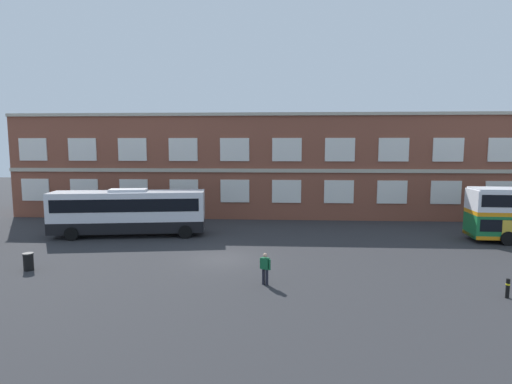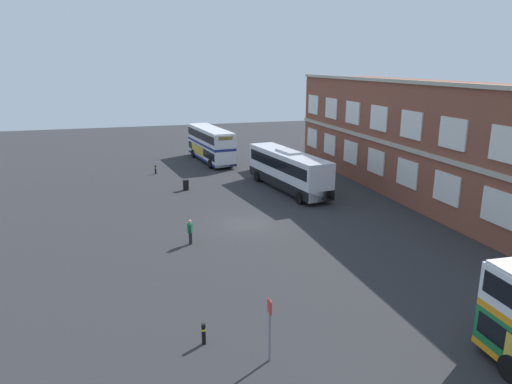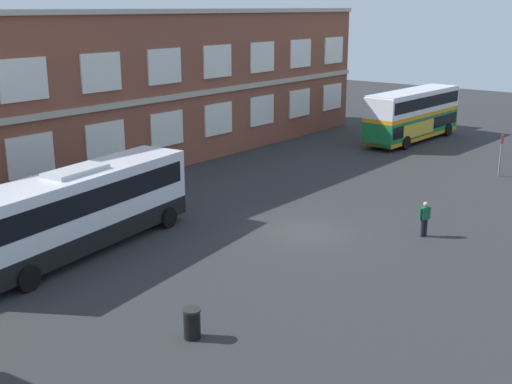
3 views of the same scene
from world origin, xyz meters
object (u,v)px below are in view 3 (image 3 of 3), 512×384
object	(u,v)px
waiting_passenger	(425,217)
station_litter_bin	(192,323)
touring_coach	(79,211)
double_decker_middle	(413,114)
bus_stand_flag	(501,151)

from	to	relation	value
waiting_passenger	station_litter_bin	xyz separation A→B (m)	(-13.94, 1.70, -0.41)
waiting_passenger	station_litter_bin	distance (m)	14.05
touring_coach	station_litter_bin	distance (m)	9.75
station_litter_bin	touring_coach	bearing A→B (deg)	74.27
waiting_passenger	station_litter_bin	bearing A→B (deg)	173.06
double_decker_middle	waiting_passenger	xyz separation A→B (m)	(-20.72, -10.58, -1.22)
touring_coach	waiting_passenger	world-z (taller)	touring_coach
touring_coach	bus_stand_flag	xyz separation A→B (m)	(24.92, -9.87, -0.27)
double_decker_middle	waiting_passenger	bearing A→B (deg)	-152.96
waiting_passenger	station_litter_bin	size ratio (longest dim) A/B	1.65
station_litter_bin	bus_stand_flag	bearing A→B (deg)	-1.22
touring_coach	double_decker_middle	bearing A→B (deg)	-0.72
touring_coach	bus_stand_flag	distance (m)	26.80
double_decker_middle	bus_stand_flag	world-z (taller)	double_decker_middle
bus_stand_flag	station_litter_bin	world-z (taller)	bus_stand_flag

